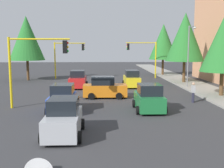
{
  "coord_description": "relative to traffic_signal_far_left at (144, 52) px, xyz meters",
  "views": [
    {
      "loc": [
        26.66,
        -0.66,
        4.58
      ],
      "look_at": [
        1.47,
        0.33,
        1.2
      ],
      "focal_mm": 43.71,
      "sensor_mm": 36.0,
      "label": 1
    }
  ],
  "objects": [
    {
      "name": "ground_plane",
      "position": [
        14.0,
        -5.66,
        -3.85
      ],
      "size": [
        120.0,
        120.0,
        0.0
      ],
      "primitive_type": "plane",
      "color": "#353538"
    },
    {
      "name": "tree_roadside_far",
      "position": [
        -4.0,
        3.84,
        1.66
      ],
      "size": [
        4.58,
        4.58,
        8.39
      ],
      "color": "brown",
      "rests_on": "ground"
    },
    {
      "name": "traffic_signal_far_left",
      "position": [
        0.0,
        0.0,
        0.0
      ],
      "size": [
        0.36,
        4.59,
        5.42
      ],
      "color": "yellow",
      "rests_on": "ground"
    },
    {
      "name": "car_blue",
      "position": [
        21.34,
        -9.1,
        -2.95
      ],
      "size": [
        3.65,
        2.03,
        1.98
      ],
      "color": "blue",
      "rests_on": "ground"
    },
    {
      "name": "traffic_signal_far_right",
      "position": [
        0.0,
        -11.3,
        -0.04
      ],
      "size": [
        0.36,
        4.59,
        5.36
      ],
      "color": "yellow",
      "rests_on": "ground"
    },
    {
      "name": "car_red",
      "position": [
        9.47,
        -9.02,
        -2.95
      ],
      "size": [
        3.97,
        2.1,
        1.98
      ],
      "color": "red",
      "rests_on": "ground"
    },
    {
      "name": "pedestrian_crossing",
      "position": [
        18.46,
        1.36,
        -2.94
      ],
      "size": [
        0.4,
        0.24,
        1.7
      ],
      "color": "#262638",
      "rests_on": "ground"
    },
    {
      "name": "traffic_signal_near_right",
      "position": [
        20.0,
        -11.3,
        -0.05
      ],
      "size": [
        0.36,
        4.59,
        5.35
      ],
      "color": "yellow",
      "rests_on": "ground"
    },
    {
      "name": "tree_opposite_side",
      "position": [
        2.0,
        -16.66,
        2.01
      ],
      "size": [
        4.86,
        4.86,
        8.91
      ],
      "color": "brown",
      "rests_on": "ground"
    },
    {
      "name": "tree_roadside_mid",
      "position": [
        6.0,
        4.34,
        2.04
      ],
      "size": [
        4.88,
        4.88,
        8.96
      ],
      "color": "brown",
      "rests_on": "ground"
    },
    {
      "name": "car_yellow",
      "position": [
        9.07,
        -2.76,
        -2.95
      ],
      "size": [
        4.11,
        1.99,
        1.98
      ],
      "color": "yellow",
      "rests_on": "ground"
    },
    {
      "name": "street_lamp_curbside",
      "position": [
        10.39,
        3.54,
        0.5
      ],
      "size": [
        2.15,
        0.28,
        7.0
      ],
      "color": "slate",
      "rests_on": "ground"
    },
    {
      "name": "car_green",
      "position": [
        21.33,
        -2.86,
        -2.95
      ],
      "size": [
        3.62,
        2.11,
        1.98
      ],
      "color": "#1E7238",
      "rests_on": "ground"
    },
    {
      "name": "car_orange",
      "position": [
        16.0,
        -6.03,
        -2.95
      ],
      "size": [
        1.98,
        3.96,
        1.98
      ],
      "color": "orange",
      "rests_on": "ground"
    },
    {
      "name": "tree_roadside_near",
      "position": [
        16.0,
        4.84,
        1.08
      ],
      "size": [
        4.11,
        4.11,
        7.51
      ],
      "color": "brown",
      "rests_on": "ground"
    },
    {
      "name": "car_silver",
      "position": [
        26.78,
        -8.29,
        -2.95
      ],
      "size": [
        3.7,
        2.01,
        1.98
      ],
      "color": "#B2B5BA",
      "rests_on": "ground"
    },
    {
      "name": "sidewalk_kerb",
      "position": [
        9.0,
        4.84,
        -3.77
      ],
      "size": [
        80.0,
        4.0,
        0.15
      ],
      "primitive_type": "cube",
      "color": "gray",
      "rests_on": "ground"
    },
    {
      "name": "lane_arrow_near",
      "position": [
        25.51,
        -8.66,
        -3.84
      ],
      "size": [
        2.4,
        1.1,
        1.1
      ],
      "color": "silver",
      "rests_on": "ground"
    }
  ]
}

